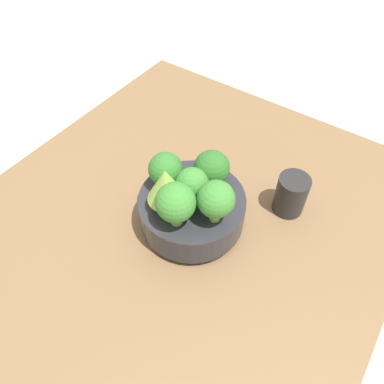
% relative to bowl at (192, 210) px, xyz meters
% --- Properties ---
extents(ground_plane, '(6.00, 6.00, 0.00)m').
position_rel_bowl_xyz_m(ground_plane, '(-0.03, 0.03, -0.08)').
color(ground_plane, '#ADA89E').
extents(table, '(0.99, 0.83, 0.04)m').
position_rel_bowl_xyz_m(table, '(-0.03, 0.03, -0.06)').
color(table, brown).
rests_on(table, ground_plane).
extents(bowl, '(0.21, 0.21, 0.08)m').
position_rel_bowl_xyz_m(bowl, '(0.00, 0.00, 0.00)').
color(bowl, '#28282D').
rests_on(bowl, table).
extents(broccoli_floret_left, '(0.07, 0.07, 0.09)m').
position_rel_bowl_xyz_m(broccoli_floret_left, '(-0.06, -0.01, 0.09)').
color(broccoli_floret_left, '#6BA34C').
rests_on(broccoli_floret_left, bowl).
extents(broccoli_floret_center, '(0.06, 0.06, 0.07)m').
position_rel_bowl_xyz_m(broccoli_floret_center, '(-0.00, -0.00, 0.08)').
color(broccoli_floret_center, '#7AB256').
rests_on(broccoli_floret_center, bowl).
extents(romanesco_piece_far, '(0.07, 0.07, 0.10)m').
position_rel_bowl_xyz_m(romanesco_piece_far, '(-0.04, 0.03, 0.09)').
color(romanesco_piece_far, '#609347').
rests_on(romanesco_piece_far, bowl).
extents(broccoli_floret_right, '(0.07, 0.07, 0.08)m').
position_rel_bowl_xyz_m(broccoli_floret_right, '(0.05, -0.01, 0.08)').
color(broccoli_floret_right, '#7AB256').
rests_on(broccoli_floret_right, bowl).
extents(broccoli_floret_back, '(0.07, 0.07, 0.08)m').
position_rel_bowl_xyz_m(broccoli_floret_back, '(0.00, 0.06, 0.08)').
color(broccoli_floret_back, '#6BA34C').
rests_on(broccoli_floret_back, bowl).
extents(broccoli_floret_front, '(0.07, 0.07, 0.09)m').
position_rel_bowl_xyz_m(broccoli_floret_front, '(-0.02, -0.06, 0.09)').
color(broccoli_floret_front, '#6BA34C').
rests_on(broccoli_floret_front, bowl).
extents(cup, '(0.06, 0.06, 0.09)m').
position_rel_bowl_xyz_m(cup, '(0.15, -0.14, 0.00)').
color(cup, black).
rests_on(cup, table).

